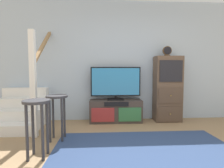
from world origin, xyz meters
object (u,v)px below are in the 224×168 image
(media_console, at_px, (116,111))
(bar_stool_far, at_px, (57,107))
(television, at_px, (116,82))
(bar_stool_near, at_px, (37,115))
(desk_clock, at_px, (167,51))
(side_cabinet, at_px, (168,89))

(media_console, distance_m, bar_stool_far, 1.43)
(television, relative_size, bar_stool_far, 1.49)
(media_console, relative_size, television, 1.05)
(bar_stool_near, height_order, bar_stool_far, bar_stool_near)
(desk_clock, relative_size, bar_stool_far, 0.30)
(television, relative_size, side_cabinet, 0.75)
(media_console, height_order, bar_stool_far, bar_stool_far)
(media_console, bearing_deg, side_cabinet, 0.50)
(desk_clock, height_order, bar_stool_far, desk_clock)
(desk_clock, bearing_deg, media_console, 179.76)
(media_console, height_order, desk_clock, desk_clock)
(bar_stool_near, xyz_separation_m, bar_stool_far, (0.11, 0.57, -0.01))
(television, height_order, desk_clock, desk_clock)
(media_console, height_order, television, television)
(bar_stool_far, bearing_deg, desk_clock, 23.68)
(side_cabinet, bearing_deg, media_console, -179.50)
(side_cabinet, xyz_separation_m, bar_stool_near, (-2.30, -1.53, -0.17))
(desk_clock, height_order, bar_stool_near, desk_clock)
(bar_stool_far, bearing_deg, media_console, 42.78)
(desk_clock, xyz_separation_m, bar_stool_near, (-2.26, -1.52, -1.00))
(side_cabinet, xyz_separation_m, desk_clock, (-0.04, -0.01, 0.83))
(television, distance_m, bar_stool_far, 1.45)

